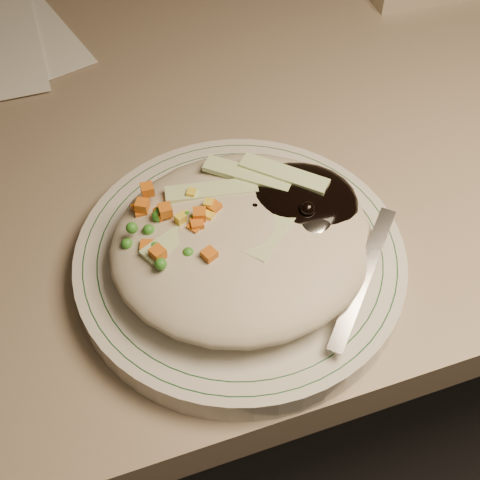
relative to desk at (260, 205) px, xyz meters
name	(u,v)px	position (x,y,z in m)	size (l,w,h in m)	color
desk	(260,205)	(0.00, 0.00, 0.00)	(1.40, 0.70, 0.74)	gray
plate	(240,261)	(-0.10, -0.22, 0.21)	(0.25, 0.25, 0.02)	silver
plate_rim	(240,253)	(-0.10, -0.22, 0.22)	(0.24, 0.24, 0.00)	#144723
meal	(246,234)	(-0.10, -0.23, 0.24)	(0.21, 0.19, 0.05)	#ADA58D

